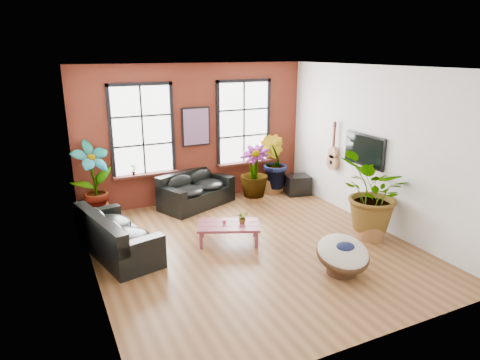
# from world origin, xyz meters

# --- Properties ---
(room) EXTENTS (6.04, 6.54, 3.54)m
(room) POSITION_xyz_m (0.00, 0.15, 1.75)
(room) COLOR brown
(room) RESTS_ON ground
(sofa_back) EXTENTS (2.10, 1.60, 0.87)m
(sofa_back) POSITION_xyz_m (-0.20, 2.82, 0.39)
(sofa_back) COLOR black
(sofa_back) RESTS_ON ground
(sofa_left) EXTENTS (1.37, 2.30, 0.85)m
(sofa_left) POSITION_xyz_m (-2.52, 0.86, 0.39)
(sofa_left) COLOR black
(sofa_left) RESTS_ON ground
(coffee_table) EXTENTS (1.43, 1.15, 0.48)m
(coffee_table) POSITION_xyz_m (-0.33, 0.44, 0.35)
(coffee_table) COLOR maroon
(coffee_table) RESTS_ON ground
(papasan_chair) EXTENTS (1.06, 1.08, 0.70)m
(papasan_chair) POSITION_xyz_m (0.95, -1.59, 0.36)
(papasan_chair) COLOR #3C2515
(papasan_chair) RESTS_ON ground
(poster) EXTENTS (0.74, 0.06, 0.98)m
(poster) POSITION_xyz_m (0.00, 3.18, 1.95)
(poster) COLOR black
(poster) RESTS_ON room
(tv_wall_unit) EXTENTS (0.13, 1.86, 1.20)m
(tv_wall_unit) POSITION_xyz_m (2.93, 0.60, 1.54)
(tv_wall_unit) COLOR black
(tv_wall_unit) RESTS_ON room
(media_box) EXTENTS (0.72, 0.64, 0.53)m
(media_box) POSITION_xyz_m (2.63, 2.45, 0.26)
(media_box) COLOR black
(media_box) RESTS_ON ground
(pot_back_left) EXTENTS (0.64, 0.64, 0.37)m
(pot_back_left) POSITION_xyz_m (-2.58, 2.91, 0.18)
(pot_back_left) COLOR brown
(pot_back_left) RESTS_ON ground
(pot_back_right) EXTENTS (0.54, 0.54, 0.39)m
(pot_back_right) POSITION_xyz_m (2.07, 2.91, 0.19)
(pot_back_right) COLOR brown
(pot_back_right) RESTS_ON ground
(pot_right_wall) EXTENTS (0.75, 0.75, 0.42)m
(pot_right_wall) POSITION_xyz_m (2.42, -0.67, 0.21)
(pot_right_wall) COLOR brown
(pot_right_wall) RESTS_ON ground
(pot_mid) EXTENTS (0.58, 0.58, 0.33)m
(pot_mid) POSITION_xyz_m (1.31, 2.46, 0.16)
(pot_mid) COLOR brown
(pot_mid) RESTS_ON ground
(floor_plant_back_left) EXTENTS (1.08, 0.93, 1.73)m
(floor_plant_back_left) POSITION_xyz_m (-2.61, 2.87, 1.02)
(floor_plant_back_left) COLOR #103E12
(floor_plant_back_left) RESTS_ON ground
(floor_plant_back_right) EXTENTS (0.95, 1.01, 1.45)m
(floor_plant_back_right) POSITION_xyz_m (2.08, 2.87, 0.88)
(floor_plant_back_right) COLOR #103E12
(floor_plant_back_right) RESTS_ON ground
(floor_plant_right_wall) EXTENTS (1.94, 1.88, 1.64)m
(floor_plant_right_wall) POSITION_xyz_m (2.42, -0.66, 0.98)
(floor_plant_right_wall) COLOR #103E12
(floor_plant_right_wall) RESTS_ON ground
(floor_plant_mid) EXTENTS (1.06, 1.06, 1.34)m
(floor_plant_mid) POSITION_xyz_m (1.29, 2.46, 0.81)
(floor_plant_mid) COLOR #103E12
(floor_plant_mid) RESTS_ON ground
(table_plant) EXTENTS (0.28, 0.26, 0.25)m
(table_plant) POSITION_xyz_m (-0.06, 0.36, 0.53)
(table_plant) COLOR #103E12
(table_plant) RESTS_ON coffee_table
(sill_plant_left) EXTENTS (0.17, 0.17, 0.27)m
(sill_plant_left) POSITION_xyz_m (-1.65, 3.13, 1.04)
(sill_plant_left) COLOR #103E12
(sill_plant_left) RESTS_ON room
(sill_plant_right) EXTENTS (0.19, 0.19, 0.27)m
(sill_plant_right) POSITION_xyz_m (1.70, 3.13, 1.04)
(sill_plant_right) COLOR #103E12
(sill_plant_right) RESTS_ON room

